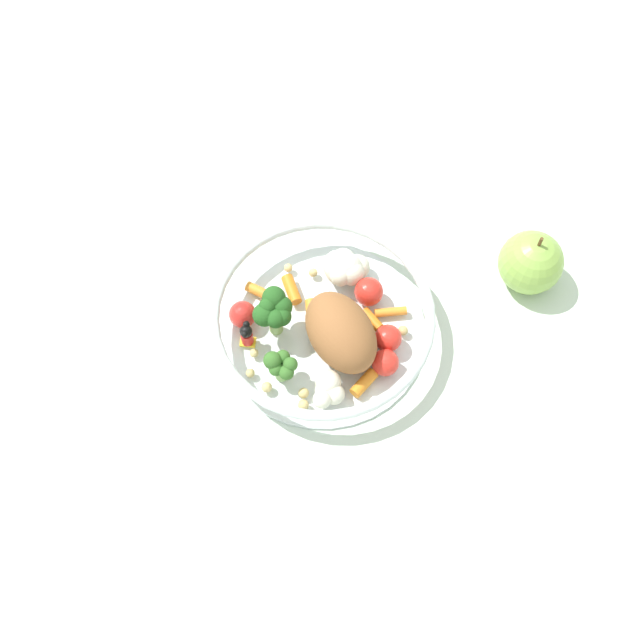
{
  "coord_description": "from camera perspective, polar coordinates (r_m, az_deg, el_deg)",
  "views": [
    {
      "loc": [
        -0.18,
        0.33,
        0.73
      ],
      "look_at": [
        0.0,
        0.01,
        0.02
      ],
      "focal_mm": 42.97,
      "sensor_mm": 36.0,
      "label": 1
    }
  ],
  "objects": [
    {
      "name": "food_container",
      "position": [
        0.79,
        0.45,
        0.11
      ],
      "size": [
        0.23,
        0.23,
        0.07
      ],
      "color": "white",
      "rests_on": "ground_plane"
    },
    {
      "name": "loose_apple",
      "position": [
        0.85,
        15.42,
        4.15
      ],
      "size": [
        0.07,
        0.07,
        0.08
      ],
      "color": "#8CB74C",
      "rests_on": "ground_plane"
    },
    {
      "name": "ground_plane",
      "position": [
        0.82,
        0.48,
        -0.34
      ],
      "size": [
        2.4,
        2.4,
        0.0
      ],
      "primitive_type": "plane",
      "color": "silver"
    }
  ]
}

